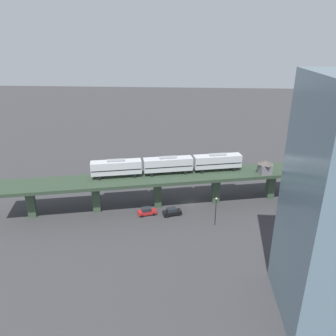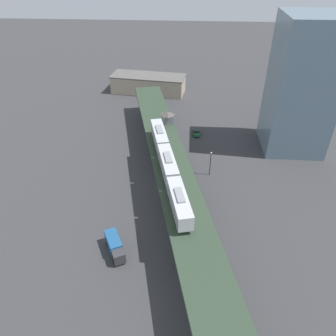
{
  "view_description": "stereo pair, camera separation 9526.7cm",
  "coord_description": "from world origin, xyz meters",
  "px_view_note": "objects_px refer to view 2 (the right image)",
  "views": [
    {
      "loc": [
        74.58,
        -0.64,
        40.08
      ],
      "look_at": [
        -0.06,
        -5.79,
        9.62
      ],
      "focal_mm": 35.0,
      "sensor_mm": 36.0,
      "label": 1
    },
    {
      "loc": [
        3.75,
        -63.53,
        50.24
      ],
      "look_at": [
        -0.06,
        -5.79,
        9.62
      ],
      "focal_mm": 35.0,
      "sensor_mm": 36.0,
      "label": 2
    }
  ],
  "objects_px": {
    "subway_train": "(168,164)",
    "warehouse_building": "(148,84)",
    "street_lamp": "(210,162)",
    "office_tower": "(302,87)",
    "delivery_truck": "(115,246)",
    "street_car_red": "(197,214)",
    "street_car_black": "(195,196)",
    "street_car_green": "(197,132)",
    "signal_hut": "(167,117)"
  },
  "relations": [
    {
      "from": "delivery_truck",
      "to": "street_car_green",
      "type": "bearing_deg",
      "value": 71.54
    },
    {
      "from": "signal_hut",
      "to": "delivery_truck",
      "type": "xyz_separation_m",
      "value": [
        -7.47,
        -39.51,
        -8.16
      ]
    },
    {
      "from": "signal_hut",
      "to": "delivery_truck",
      "type": "height_order",
      "value": "signal_hut"
    },
    {
      "from": "street_car_red",
      "to": "street_lamp",
      "type": "height_order",
      "value": "street_lamp"
    },
    {
      "from": "street_car_green",
      "to": "warehouse_building",
      "type": "relative_size",
      "value": 0.15
    },
    {
      "from": "street_car_black",
      "to": "street_lamp",
      "type": "height_order",
      "value": "street_lamp"
    },
    {
      "from": "delivery_truck",
      "to": "warehouse_building",
      "type": "height_order",
      "value": "warehouse_building"
    },
    {
      "from": "subway_train",
      "to": "delivery_truck",
      "type": "xyz_separation_m",
      "value": [
        -9.25,
        -15.57,
        -8.9
      ]
    },
    {
      "from": "street_lamp",
      "to": "warehouse_building",
      "type": "distance_m",
      "value": 58.92
    },
    {
      "from": "street_lamp",
      "to": "warehouse_building",
      "type": "height_order",
      "value": "street_lamp"
    },
    {
      "from": "street_lamp",
      "to": "office_tower",
      "type": "bearing_deg",
      "value": 34.68
    },
    {
      "from": "subway_train",
      "to": "warehouse_building",
      "type": "xyz_separation_m",
      "value": [
        -12.12,
        65.97,
        -7.25
      ]
    },
    {
      "from": "signal_hut",
      "to": "delivery_truck",
      "type": "distance_m",
      "value": 41.03
    },
    {
      "from": "warehouse_building",
      "to": "street_car_red",
      "type": "bearing_deg",
      "value": -75.17
    },
    {
      "from": "street_car_red",
      "to": "street_car_black",
      "type": "relative_size",
      "value": 1.0
    },
    {
      "from": "street_lamp",
      "to": "street_car_red",
      "type": "bearing_deg",
      "value": -102.09
    },
    {
      "from": "street_car_red",
      "to": "office_tower",
      "type": "relative_size",
      "value": 0.13
    },
    {
      "from": "subway_train",
      "to": "signal_hut",
      "type": "height_order",
      "value": "subway_train"
    },
    {
      "from": "warehouse_building",
      "to": "office_tower",
      "type": "bearing_deg",
      "value": -39.69
    },
    {
      "from": "subway_train",
      "to": "street_lamp",
      "type": "height_order",
      "value": "subway_train"
    },
    {
      "from": "subway_train",
      "to": "street_car_black",
      "type": "height_order",
      "value": "subway_train"
    },
    {
      "from": "delivery_truck",
      "to": "street_lamp",
      "type": "relative_size",
      "value": 1.07
    },
    {
      "from": "street_car_red",
      "to": "street_lamp",
      "type": "xyz_separation_m",
      "value": [
        3.43,
        16.01,
        3.17
      ]
    },
    {
      "from": "street_car_black",
      "to": "street_car_green",
      "type": "distance_m",
      "value": 31.15
    },
    {
      "from": "signal_hut",
      "to": "street_car_black",
      "type": "xyz_separation_m",
      "value": [
        8.11,
        -22.56,
        -8.98
      ]
    },
    {
      "from": "street_car_black",
      "to": "office_tower",
      "type": "height_order",
      "value": "office_tower"
    },
    {
      "from": "subway_train",
      "to": "signal_hut",
      "type": "distance_m",
      "value": 24.02
    },
    {
      "from": "street_car_red",
      "to": "street_car_black",
      "type": "distance_m",
      "value": 6.01
    },
    {
      "from": "signal_hut",
      "to": "street_car_black",
      "type": "distance_m",
      "value": 25.6
    },
    {
      "from": "warehouse_building",
      "to": "street_lamp",
      "type": "bearing_deg",
      "value": -67.95
    },
    {
      "from": "signal_hut",
      "to": "street_car_black",
      "type": "relative_size",
      "value": 0.82
    },
    {
      "from": "subway_train",
      "to": "street_car_green",
      "type": "relative_size",
      "value": 8.27
    },
    {
      "from": "street_car_black",
      "to": "delivery_truck",
      "type": "relative_size",
      "value": 0.64
    },
    {
      "from": "street_car_red",
      "to": "office_tower",
      "type": "xyz_separation_m",
      "value": [
        27.24,
        32.48,
        17.06
      ]
    },
    {
      "from": "subway_train",
      "to": "delivery_truck",
      "type": "distance_m",
      "value": 20.18
    },
    {
      "from": "street_car_green",
      "to": "street_car_red",
      "type": "bearing_deg",
      "value": -90.36
    },
    {
      "from": "street_car_red",
      "to": "street_car_black",
      "type": "bearing_deg",
      "value": 92.38
    },
    {
      "from": "street_car_green",
      "to": "warehouse_building",
      "type": "height_order",
      "value": "warehouse_building"
    },
    {
      "from": "subway_train",
      "to": "street_car_red",
      "type": "height_order",
      "value": "subway_train"
    },
    {
      "from": "street_car_red",
      "to": "subway_train",
      "type": "bearing_deg",
      "value": 144.83
    },
    {
      "from": "office_tower",
      "to": "subway_train",
      "type": "bearing_deg",
      "value": -140.53
    },
    {
      "from": "delivery_truck",
      "to": "office_tower",
      "type": "xyz_separation_m",
      "value": [
        43.07,
        43.42,
        16.24
      ]
    },
    {
      "from": "street_car_black",
      "to": "street_lamp",
      "type": "distance_m",
      "value": 11.11
    },
    {
      "from": "subway_train",
      "to": "office_tower",
      "type": "bearing_deg",
      "value": 39.47
    },
    {
      "from": "street_car_green",
      "to": "delivery_truck",
      "type": "distance_m",
      "value": 50.71
    },
    {
      "from": "street_lamp",
      "to": "street_car_green",
      "type": "bearing_deg",
      "value": 98.59
    },
    {
      "from": "office_tower",
      "to": "street_car_green",
      "type": "bearing_deg",
      "value": 170.18
    },
    {
      "from": "delivery_truck",
      "to": "street_lamp",
      "type": "distance_m",
      "value": 33.2
    },
    {
      "from": "signal_hut",
      "to": "office_tower",
      "type": "relative_size",
      "value": 0.11
    },
    {
      "from": "signal_hut",
      "to": "office_tower",
      "type": "bearing_deg",
      "value": 6.27
    }
  ]
}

